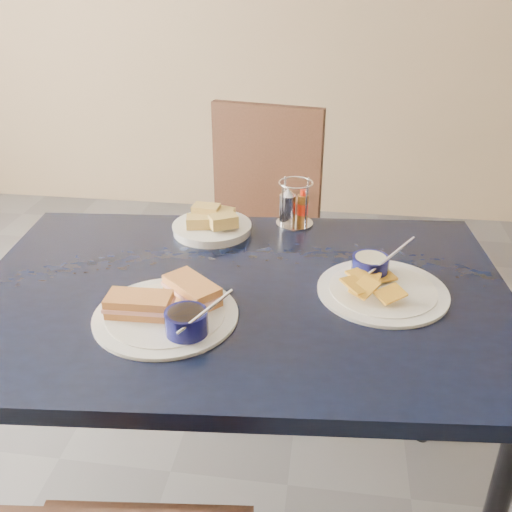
# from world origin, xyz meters

# --- Properties ---
(dining_table) EXTENTS (1.36, 0.97, 0.75)m
(dining_table) POSITION_xyz_m (-0.12, 0.23, 0.69)
(dining_table) COLOR black
(dining_table) RESTS_ON ground
(chair_far) EXTENTS (0.52, 0.51, 0.96)m
(chair_far) POSITION_xyz_m (-0.22, 1.16, 0.55)
(chair_far) COLOR #311A10
(chair_far) RESTS_ON ground
(sandwich_plate) EXTENTS (0.32, 0.32, 0.12)m
(sandwich_plate) POSITION_xyz_m (-0.26, 0.09, 0.77)
(sandwich_plate) COLOR white
(sandwich_plate) RESTS_ON dining_table
(plantain_plate) EXTENTS (0.31, 0.31, 0.12)m
(plantain_plate) POSITION_xyz_m (0.20, 0.28, 0.77)
(plantain_plate) COLOR white
(plantain_plate) RESTS_ON dining_table
(bread_basket) EXTENTS (0.22, 0.22, 0.07)m
(bread_basket) POSITION_xyz_m (-0.26, 0.53, 0.77)
(bread_basket) COLOR white
(bread_basket) RESTS_ON dining_table
(condiment_caddy) EXTENTS (0.11, 0.11, 0.14)m
(condiment_caddy) POSITION_xyz_m (-0.03, 0.62, 0.81)
(condiment_caddy) COLOR silver
(condiment_caddy) RESTS_ON dining_table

